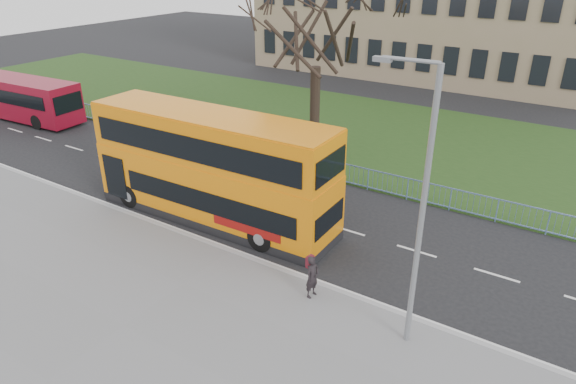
# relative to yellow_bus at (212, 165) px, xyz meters

# --- Properties ---
(ground) EXTENTS (120.00, 120.00, 0.00)m
(ground) POSITION_rel_yellow_bus_xyz_m (2.35, -0.37, -2.48)
(ground) COLOR black
(ground) RESTS_ON ground
(pavement) EXTENTS (80.00, 10.50, 0.12)m
(pavement) POSITION_rel_yellow_bus_xyz_m (2.35, -7.12, -2.42)
(pavement) COLOR slate
(pavement) RESTS_ON ground
(kerb) EXTENTS (80.00, 0.20, 0.14)m
(kerb) POSITION_rel_yellow_bus_xyz_m (2.35, -1.92, -2.41)
(kerb) COLOR #949396
(kerb) RESTS_ON ground
(grass_verge) EXTENTS (80.00, 15.40, 0.08)m
(grass_verge) POSITION_rel_yellow_bus_xyz_m (2.35, 13.93, -2.44)
(grass_verge) COLOR #1F3C15
(grass_verge) RESTS_ON ground
(guard_railing) EXTENTS (40.00, 0.12, 1.10)m
(guard_railing) POSITION_rel_yellow_bus_xyz_m (2.35, 6.23, -1.93)
(guard_railing) COLOR #7192C9
(guard_railing) RESTS_ON ground
(bare_tree) EXTENTS (7.89, 7.89, 11.27)m
(bare_tree) POSITION_rel_yellow_bus_xyz_m (-0.65, 9.63, 3.23)
(bare_tree) COLOR black
(bare_tree) RESTS_ON grass_verge
(yellow_bus) EXTENTS (11.10, 2.87, 4.63)m
(yellow_bus) POSITION_rel_yellow_bus_xyz_m (0.00, 0.00, 0.00)
(yellow_bus) COLOR orange
(yellow_bus) RESTS_ON ground
(red_bus) EXTENTS (10.71, 3.09, 2.79)m
(red_bus) POSITION_rel_yellow_bus_xyz_m (-20.98, 3.95, -1.00)
(red_bus) COLOR maroon
(red_bus) RESTS_ON ground
(pedestrian) EXTENTS (0.44, 0.60, 1.51)m
(pedestrian) POSITION_rel_yellow_bus_xyz_m (6.44, -2.65, -1.61)
(pedestrian) COLOR black
(pedestrian) RESTS_ON pavement
(street_lamp) EXTENTS (1.74, 0.25, 8.19)m
(street_lamp) POSITION_rel_yellow_bus_xyz_m (9.78, -2.95, 2.13)
(street_lamp) COLOR gray
(street_lamp) RESTS_ON pavement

